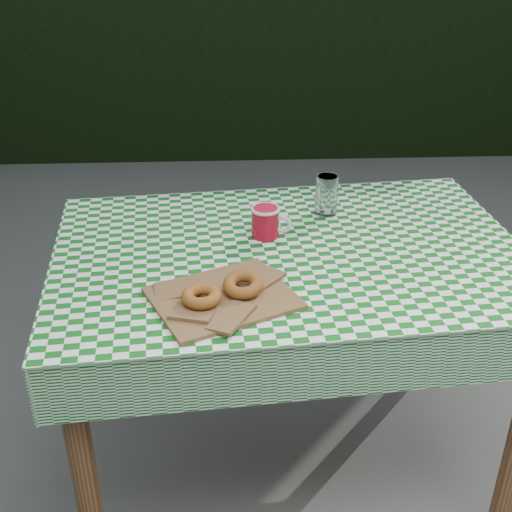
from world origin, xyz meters
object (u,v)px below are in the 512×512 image
Objects in this scene: table at (287,365)px; paper_bag at (223,297)px; coffee_mug at (265,222)px; drinking_glass at (327,195)px.

paper_bag is at bearing -132.28° from table.
paper_bag is 2.06× the size of coffee_mug.
paper_bag is at bearing -123.57° from drinking_glass.
drinking_glass is at bearing 55.11° from table.
drinking_glass is at bearing 56.43° from paper_bag.
table is 8.09× the size of coffee_mug.
coffee_mug is 0.23m from drinking_glass.
coffee_mug is (0.12, 0.32, 0.03)m from paper_bag.
drinking_glass reaches higher than table.
table is at bearing 53.03° from paper_bag.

